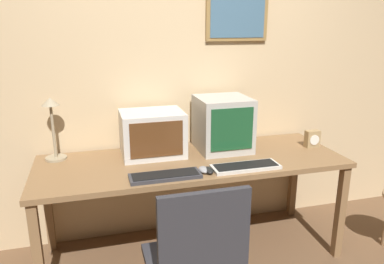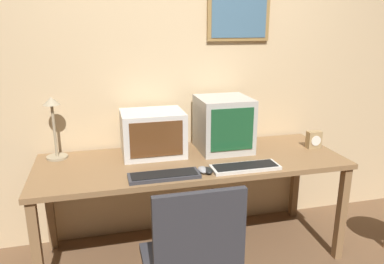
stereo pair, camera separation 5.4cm
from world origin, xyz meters
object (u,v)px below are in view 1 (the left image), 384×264
object	(u,v)px
keyboard_main	(165,176)
desk_lamp	(52,121)
keyboard_side	(246,167)
mouse_far_corner	(204,170)
desk_clock	(312,139)
monitor_right	(223,124)
monitor_left	(152,133)
mouse_near_keyboard	(208,170)

from	to	relation	value
keyboard_main	desk_lamp	distance (m)	0.90
keyboard_side	mouse_far_corner	bearing A→B (deg)	178.12
desk_clock	monitor_right	bearing A→B (deg)	168.55
monitor_right	desk_clock	xyz separation A→B (m)	(0.69, -0.14, -0.13)
keyboard_main	desk_clock	world-z (taller)	desk_clock
monitor_left	monitor_right	size ratio (longest dim) A/B	1.11
monitor_left	keyboard_main	world-z (taller)	monitor_left
monitor_left	monitor_right	xyz separation A→B (m)	(0.53, -0.02, 0.04)
monitor_right	desk_lamp	xyz separation A→B (m)	(-1.21, 0.11, 0.08)
mouse_near_keyboard	desk_clock	bearing A→B (deg)	16.74
keyboard_side	mouse_far_corner	world-z (taller)	mouse_far_corner
monitor_right	mouse_near_keyboard	size ratio (longest dim) A/B	3.81
mouse_near_keyboard	keyboard_main	bearing A→B (deg)	-179.26
mouse_near_keyboard	desk_clock	size ratio (longest dim) A/B	0.80
mouse_far_corner	desk_clock	bearing A→B (deg)	15.43
monitor_right	mouse_near_keyboard	distance (m)	0.52
monitor_right	keyboard_main	bearing A→B (deg)	-141.38
desk_lamp	monitor_left	bearing A→B (deg)	-7.52
mouse_far_corner	keyboard_main	bearing A→B (deg)	-175.76
mouse_near_keyboard	monitor_left	bearing A→B (deg)	122.95
keyboard_side	desk_lamp	distance (m)	1.36
mouse_near_keyboard	desk_clock	xyz separation A→B (m)	(0.93, 0.28, 0.05)
desk_clock	desk_lamp	size ratio (longest dim) A/B	0.30
keyboard_side	desk_clock	bearing A→B (deg)	22.21
monitor_left	desk_lamp	xyz separation A→B (m)	(-0.68, 0.09, 0.12)
monitor_right	mouse_far_corner	distance (m)	0.52
desk_clock	mouse_near_keyboard	bearing A→B (deg)	-163.26
monitor_left	desk_lamp	distance (m)	0.69
monitor_left	monitor_right	bearing A→B (deg)	-2.07
keyboard_main	desk_clock	xyz separation A→B (m)	(1.22, 0.28, 0.05)
mouse_near_keyboard	desk_lamp	world-z (taller)	desk_lamp
keyboard_side	desk_lamp	bearing A→B (deg)	156.85
mouse_near_keyboard	mouse_far_corner	distance (m)	0.03
monitor_left	mouse_far_corner	world-z (taller)	monitor_left
desk_clock	desk_lamp	distance (m)	1.93
monitor_left	keyboard_main	size ratio (longest dim) A/B	1.00
monitor_right	mouse_far_corner	size ratio (longest dim) A/B	4.01
mouse_near_keyboard	desk_lamp	xyz separation A→B (m)	(-0.96, 0.53, 0.26)
desk_clock	desk_lamp	xyz separation A→B (m)	(-1.90, 0.25, 0.21)
keyboard_side	mouse_far_corner	size ratio (longest dim) A/B	4.56
monitor_left	keyboard_side	world-z (taller)	monitor_left
keyboard_main	mouse_far_corner	bearing A→B (deg)	4.24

